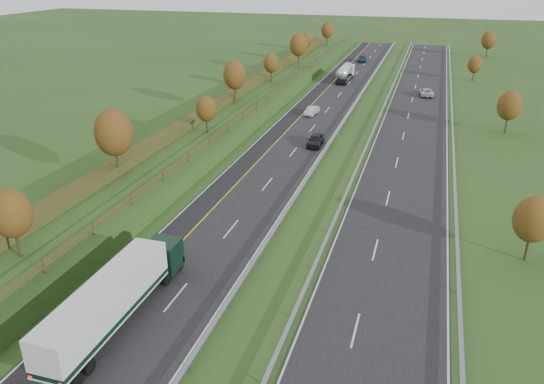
{
  "coord_description": "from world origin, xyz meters",
  "views": [
    {
      "loc": [
        18.42,
        -19.93,
        23.92
      ],
      "look_at": [
        3.91,
        28.13,
        2.2
      ],
      "focal_mm": 35.0,
      "sensor_mm": 36.0,
      "label": 1
    }
  ],
  "objects_px": {
    "road_tanker": "(345,72)",
    "car_oncoming": "(426,92)",
    "car_small_far": "(362,59)",
    "box_lorry": "(115,297)",
    "car_silver_mid": "(312,111)",
    "car_dark_near": "(316,140)"
  },
  "relations": [
    {
      "from": "box_lorry",
      "to": "car_small_far",
      "type": "height_order",
      "value": "box_lorry"
    },
    {
      "from": "car_silver_mid",
      "to": "road_tanker",
      "type": "bearing_deg",
      "value": 96.58
    },
    {
      "from": "box_lorry",
      "to": "car_silver_mid",
      "type": "distance_m",
      "value": 60.21
    },
    {
      "from": "car_silver_mid",
      "to": "car_small_far",
      "type": "bearing_deg",
      "value": 96.81
    },
    {
      "from": "box_lorry",
      "to": "road_tanker",
      "type": "xyz_separation_m",
      "value": [
        1.07,
        90.52,
        -0.47
      ]
    },
    {
      "from": "car_silver_mid",
      "to": "car_dark_near",
      "type": "bearing_deg",
      "value": -67.61
    },
    {
      "from": "road_tanker",
      "to": "car_dark_near",
      "type": "xyz_separation_m",
      "value": [
        3.67,
        -46.64,
        -1.0
      ]
    },
    {
      "from": "box_lorry",
      "to": "car_dark_near",
      "type": "height_order",
      "value": "box_lorry"
    },
    {
      "from": "box_lorry",
      "to": "car_silver_mid",
      "type": "height_order",
      "value": "box_lorry"
    },
    {
      "from": "car_oncoming",
      "to": "car_silver_mid",
      "type": "bearing_deg",
      "value": 40.69
    },
    {
      "from": "road_tanker",
      "to": "car_small_far",
      "type": "distance_m",
      "value": 25.28
    },
    {
      "from": "box_lorry",
      "to": "road_tanker",
      "type": "relative_size",
      "value": 1.45
    },
    {
      "from": "box_lorry",
      "to": "car_dark_near",
      "type": "distance_m",
      "value": 44.16
    },
    {
      "from": "car_small_far",
      "to": "car_oncoming",
      "type": "xyz_separation_m",
      "value": [
        17.45,
        -35.43,
        -0.01
      ]
    },
    {
      "from": "car_dark_near",
      "to": "car_oncoming",
      "type": "relative_size",
      "value": 0.88
    },
    {
      "from": "box_lorry",
      "to": "road_tanker",
      "type": "bearing_deg",
      "value": 89.32
    },
    {
      "from": "box_lorry",
      "to": "car_small_far",
      "type": "distance_m",
      "value": 115.8
    },
    {
      "from": "car_small_far",
      "to": "car_oncoming",
      "type": "relative_size",
      "value": 0.97
    },
    {
      "from": "car_silver_mid",
      "to": "box_lorry",
      "type": "bearing_deg",
      "value": -82.72
    },
    {
      "from": "road_tanker",
      "to": "car_small_far",
      "type": "height_order",
      "value": "road_tanker"
    },
    {
      "from": "road_tanker",
      "to": "car_dark_near",
      "type": "relative_size",
      "value": 2.33
    },
    {
      "from": "road_tanker",
      "to": "car_oncoming",
      "type": "distance_m",
      "value": 20.46
    }
  ]
}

